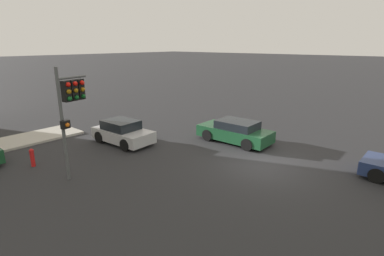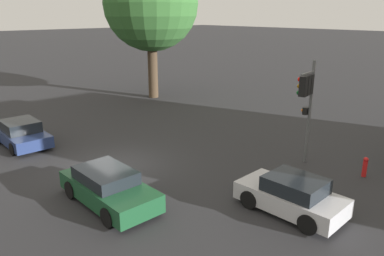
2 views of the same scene
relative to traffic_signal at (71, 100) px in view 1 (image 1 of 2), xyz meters
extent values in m
plane|color=#28282B|center=(-5.85, -6.55, -3.54)|extent=(300.00, 300.00, 0.00)
cylinder|color=#515456|center=(-0.05, 0.51, -1.05)|extent=(0.14, 0.14, 4.97)
cylinder|color=#515456|center=(0.08, -0.19, 0.93)|extent=(0.34, 1.43, 0.10)
cube|color=black|center=(0.02, 0.16, 0.38)|extent=(0.35, 0.35, 0.90)
sphere|color=red|center=(-0.17, 0.13, 0.68)|extent=(0.20, 0.20, 0.20)
sphere|color=#99660F|center=(-0.17, 0.13, 0.38)|extent=(0.20, 0.20, 0.20)
sphere|color=#0F511E|center=(-0.17, 0.13, 0.08)|extent=(0.20, 0.20, 0.20)
cube|color=black|center=(0.08, -0.19, 0.38)|extent=(0.35, 0.35, 0.90)
sphere|color=red|center=(-0.11, -0.23, 0.68)|extent=(0.20, 0.20, 0.20)
sphere|color=#99660F|center=(-0.11, -0.23, 0.38)|extent=(0.20, 0.20, 0.20)
sphere|color=#0F511E|center=(-0.11, -0.23, 0.08)|extent=(0.20, 0.20, 0.20)
cube|color=black|center=(0.14, -0.54, 0.38)|extent=(0.35, 0.35, 0.90)
sphere|color=red|center=(-0.05, -0.58, 0.68)|extent=(0.20, 0.20, 0.20)
sphere|color=#99660F|center=(-0.05, -0.58, 0.38)|extent=(0.20, 0.20, 0.20)
sphere|color=#0F511E|center=(-0.05, -0.58, 0.08)|extent=(0.20, 0.20, 0.20)
cube|color=black|center=(-0.22, 0.48, -0.97)|extent=(0.28, 0.38, 0.35)
sphere|color=orange|center=(-0.36, 0.46, -0.97)|extent=(0.18, 0.18, 0.18)
cube|color=#194728|center=(-2.81, -8.79, -2.99)|extent=(4.55, 1.92, 0.70)
cube|color=black|center=(-3.00, -8.79, -2.40)|extent=(2.37, 1.68, 0.48)
cylinder|color=black|center=(-1.42, -7.89, -3.18)|extent=(0.72, 0.23, 0.71)
cylinder|color=black|center=(-1.40, -9.67, -3.18)|extent=(0.72, 0.23, 0.71)
cylinder|color=black|center=(-4.23, -7.91, -3.18)|extent=(0.72, 0.23, 0.71)
cylinder|color=black|center=(-4.21, -9.69, -3.18)|extent=(0.72, 0.23, 0.71)
cylinder|color=black|center=(-10.61, -8.01, -3.20)|extent=(0.67, 0.22, 0.67)
cylinder|color=black|center=(-10.62, -9.82, -3.20)|extent=(0.67, 0.22, 0.67)
cube|color=#B7B7BC|center=(2.20, -4.19, -3.00)|extent=(3.95, 1.99, 0.67)
cube|color=black|center=(2.36, -4.19, -2.40)|extent=(2.08, 1.69, 0.54)
cylinder|color=black|center=(1.04, -5.10, -3.18)|extent=(0.72, 0.25, 0.71)
cylinder|color=black|center=(0.96, -3.38, -3.18)|extent=(0.72, 0.25, 0.71)
cylinder|color=black|center=(3.44, -5.01, -3.18)|extent=(0.72, 0.25, 0.71)
cylinder|color=black|center=(3.37, -3.28, -3.18)|extent=(0.72, 0.25, 0.71)
cylinder|color=red|center=(2.68, 0.93, -3.16)|extent=(0.20, 0.20, 0.75)
sphere|color=red|center=(2.68, 0.93, -2.73)|extent=(0.22, 0.22, 0.22)
camera|label=1|loc=(-12.25, 6.30, 2.36)|focal=28.00mm
camera|label=2|loc=(8.88, -15.14, 3.51)|focal=35.00mm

